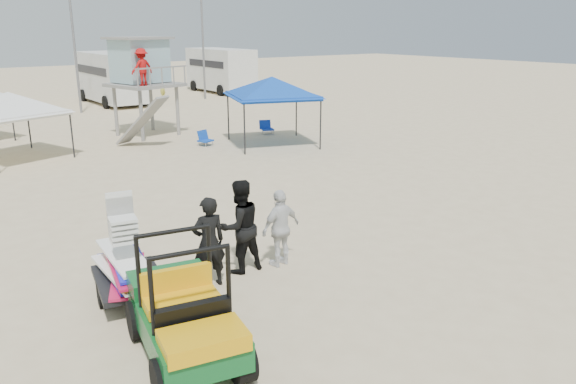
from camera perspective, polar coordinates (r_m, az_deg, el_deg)
ground at (r=10.70m, az=7.49°, el=-10.87°), size 140.00×140.00×0.00m
utility_cart at (r=8.65m, az=-10.51°, el=-11.36°), size 1.70×2.71×1.91m
surf_trailer at (r=10.68m, az=-16.00°, el=-7.03°), size 1.45×2.24×1.83m
man_left at (r=10.92m, az=-8.05°, el=-5.07°), size 0.70×0.50×1.82m
man_mid at (r=11.49m, az=-4.93°, el=-3.49°), size 0.96×0.75×1.95m
man_right at (r=11.78m, az=-0.74°, el=-3.67°), size 1.01×0.51×1.66m
lifeguard_tower at (r=26.77m, az=-14.73°, el=12.42°), size 3.25×3.25×4.34m
canopy_blue at (r=23.89m, az=-1.62°, el=11.30°), size 4.24×4.24×3.28m
canopy_white_a at (r=23.47m, az=-26.55°, el=8.73°), size 3.95×3.95×2.96m
beach_chair_b at (r=24.26m, az=-8.51°, el=5.44°), size 0.68×0.74×0.64m
beach_chair_c at (r=26.67m, az=-2.22°, el=6.60°), size 0.69×0.75×0.64m
rv_mid_right at (r=39.02m, az=-17.52°, el=11.21°), size 2.64×7.00×3.25m
rv_far_right at (r=44.09m, az=-6.87°, el=12.37°), size 2.64×6.60×3.25m
light_pole_left at (r=35.15m, az=-20.90°, el=14.01°), size 0.14×0.14×8.00m
light_pole_right at (r=39.93m, az=-8.65°, el=15.04°), size 0.14×0.14×8.00m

